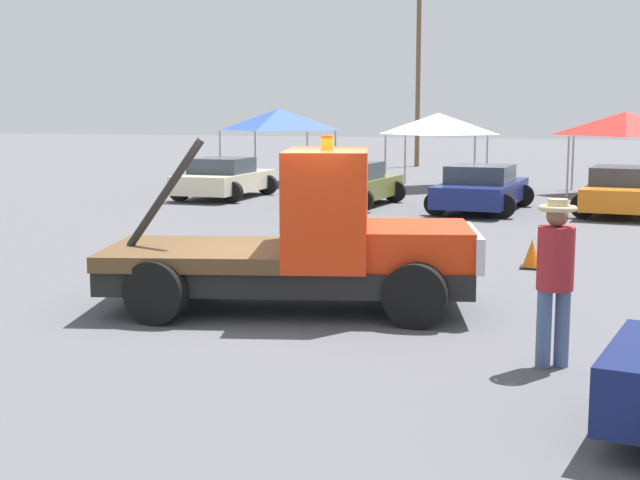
% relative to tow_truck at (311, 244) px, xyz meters
% --- Properties ---
extents(ground_plane, '(160.00, 160.00, 0.00)m').
position_rel_tow_truck_xyz_m(ground_plane, '(-0.33, -0.09, -0.98)').
color(ground_plane, '#545459').
extents(tow_truck, '(5.72, 3.37, 2.54)m').
position_rel_tow_truck_xyz_m(tow_truck, '(0.00, 0.00, 0.00)').
color(tow_truck, black).
rests_on(tow_truck, ground).
extents(person_near_truck, '(0.43, 0.43, 1.93)m').
position_rel_tow_truck_xyz_m(person_near_truck, '(3.56, -1.95, 0.16)').
color(person_near_truck, '#475B84').
rests_on(person_near_truck, ground).
extents(parked_car_cream, '(2.54, 4.34, 1.34)m').
position_rel_tow_truck_xyz_m(parked_car_cream, '(-8.06, 14.81, -0.33)').
color(parked_car_cream, beige).
rests_on(parked_car_cream, ground).
extents(parked_car_olive, '(2.79, 4.53, 1.34)m').
position_rel_tow_truck_xyz_m(parked_car_olive, '(-3.43, 13.75, -0.33)').
color(parked_car_olive, olive).
rests_on(parked_car_olive, ground).
extents(parked_car_navy, '(2.72, 4.75, 1.34)m').
position_rel_tow_truck_xyz_m(parked_car_navy, '(0.56, 13.59, -0.33)').
color(parked_car_navy, navy).
rests_on(parked_car_navy, ground).
extents(parked_car_orange, '(2.71, 4.87, 1.34)m').
position_rel_tow_truck_xyz_m(parked_car_orange, '(4.41, 14.17, -0.33)').
color(parked_car_orange, orange).
rests_on(parked_car_orange, ground).
extents(canopy_tent_blue, '(3.56, 3.56, 2.95)m').
position_rel_tow_truck_xyz_m(canopy_tent_blue, '(-8.27, 20.53, 1.55)').
color(canopy_tent_blue, '#9E9EA3').
rests_on(canopy_tent_blue, ground).
extents(canopy_tent_white, '(3.27, 3.27, 2.78)m').
position_rel_tow_truck_xyz_m(canopy_tent_white, '(-2.06, 20.67, 1.41)').
color(canopy_tent_white, '#9E9EA3').
rests_on(canopy_tent_white, ground).
extents(canopy_tent_red, '(3.54, 3.54, 2.84)m').
position_rel_tow_truck_xyz_m(canopy_tent_red, '(4.46, 19.79, 1.46)').
color(canopy_tent_red, '#9E9EA3').
rests_on(canopy_tent_red, ground).
extents(traffic_cone, '(0.40, 0.40, 0.55)m').
position_rel_tow_truck_xyz_m(traffic_cone, '(2.78, 4.48, -0.72)').
color(traffic_cone, black).
rests_on(traffic_cone, ground).
extents(utility_pole, '(2.20, 0.24, 10.16)m').
position_rel_tow_truck_xyz_m(utility_pole, '(-5.49, 33.07, 4.37)').
color(utility_pole, brown).
rests_on(utility_pole, ground).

